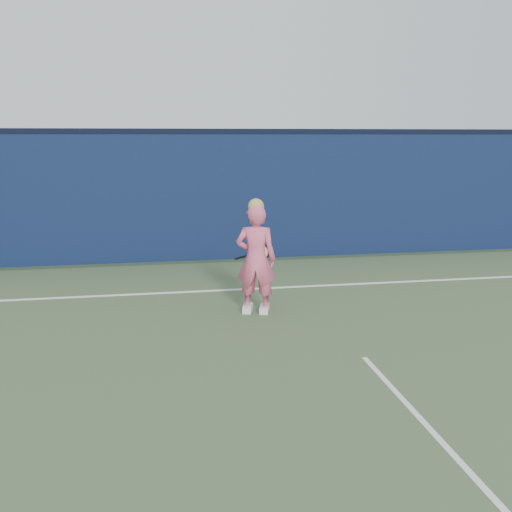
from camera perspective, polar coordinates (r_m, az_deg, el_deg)
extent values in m
plane|color=#2E462B|center=(5.50, 15.14, -14.44)|extent=(80.00, 80.00, 0.00)
cube|color=#0E1D3E|center=(11.20, 1.53, 6.31)|extent=(24.00, 0.40, 2.50)
cube|color=black|center=(11.14, 1.57, 12.98)|extent=(24.00, 0.42, 0.10)
imported|color=#F45E86|center=(7.56, 0.00, -0.35)|extent=(0.64, 0.51, 1.54)
sphere|color=tan|center=(7.43, 0.00, 5.23)|extent=(0.22, 0.22, 0.22)
cube|color=white|center=(7.74, 0.89, -5.59)|extent=(0.19, 0.30, 0.10)
cube|color=white|center=(7.77, -0.88, -5.53)|extent=(0.19, 0.30, 0.10)
torus|color=black|center=(7.99, 0.47, 0.37)|extent=(0.29, 0.07, 0.28)
torus|color=#C28B12|center=(7.99, 0.47, 0.37)|extent=(0.23, 0.05, 0.23)
cylinder|color=beige|center=(7.99, 0.47, 0.37)|extent=(0.23, 0.04, 0.23)
cylinder|color=black|center=(8.03, -1.03, 0.02)|extent=(0.26, 0.05, 0.09)
cylinder|color=black|center=(8.05, -1.88, -0.22)|extent=(0.12, 0.05, 0.06)
cube|color=white|center=(9.03, 4.57, -3.23)|extent=(11.00, 0.08, 0.01)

